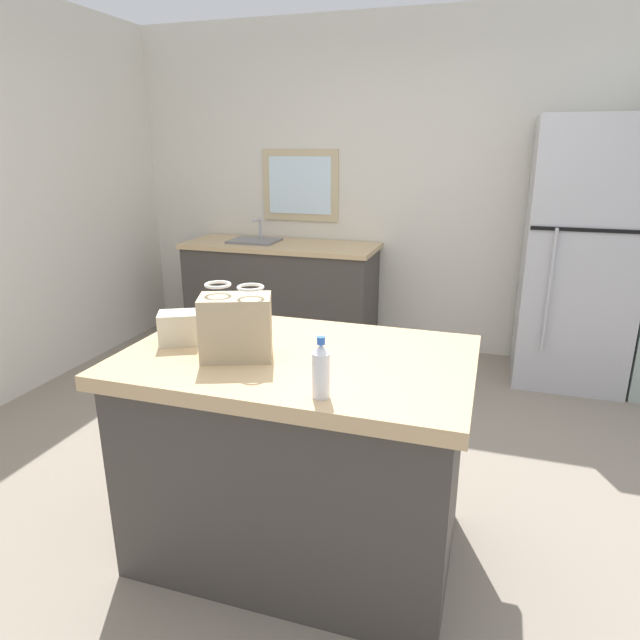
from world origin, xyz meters
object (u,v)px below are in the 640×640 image
object	(u,v)px
kitchen_island	(298,454)
shopping_bag	(236,326)
refrigerator	(579,256)
small_box	(179,328)
bottle	(321,371)

from	to	relation	value
kitchen_island	shopping_bag	xyz separation A→B (m)	(-0.21, -0.11, 0.58)
refrigerator	small_box	size ratio (longest dim) A/B	11.77
kitchen_island	small_box	bearing A→B (deg)	-176.66
refrigerator	bottle	bearing A→B (deg)	-112.03
small_box	bottle	xyz separation A→B (m)	(0.72, -0.31, 0.03)
shopping_bag	small_box	xyz separation A→B (m)	(-0.30, 0.08, -0.06)
shopping_bag	small_box	distance (m)	0.32
kitchen_island	shopping_bag	world-z (taller)	shopping_bag
refrigerator	shopping_bag	size ratio (longest dim) A/B	6.12
bottle	shopping_bag	bearing A→B (deg)	150.35
kitchen_island	bottle	bearing A→B (deg)	-58.88
small_box	bottle	world-z (taller)	bottle
kitchen_island	bottle	size ratio (longest dim) A/B	6.57
shopping_bag	bottle	world-z (taller)	shopping_bag
kitchen_island	refrigerator	size ratio (longest dim) A/B	0.73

